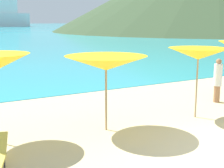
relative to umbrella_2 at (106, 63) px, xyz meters
name	(u,v)px	position (x,y,z in m)	size (l,w,h in m)	color
ground_plane	(69,87)	(1.70, 6.94, -2.06)	(50.00, 100.00, 0.30)	beige
umbrella_2	(106,63)	(0.00, 0.00, 0.00)	(2.51, 2.51, 2.12)	#9E7F59
umbrella_3	(198,54)	(3.08, -0.35, 0.13)	(1.95, 1.95, 2.23)	#9E7F59
beachgoer_1	(218,79)	(5.20, 0.70, -1.03)	(0.31, 0.31, 1.67)	#A3704C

